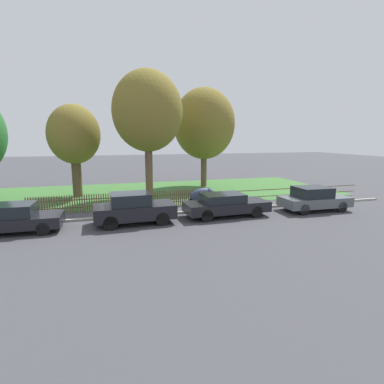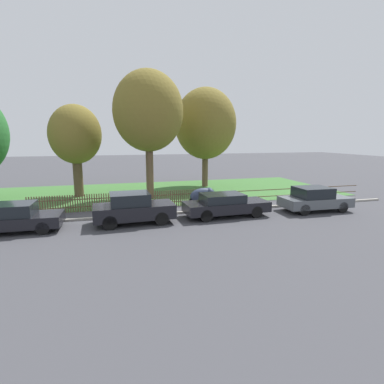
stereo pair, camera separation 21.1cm
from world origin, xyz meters
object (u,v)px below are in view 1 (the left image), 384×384
Objects in this scene: parked_car_red_compact at (314,199)px; tree_mid_park at (148,112)px; parked_car_black_saloon at (134,208)px; tree_far_left at (204,124)px; parked_car_navy_estate at (225,204)px; tree_behind_motorcycle at (74,135)px; parked_car_silver_hatchback at (17,218)px; covered_motorcycle at (204,195)px.

parked_car_red_compact is 0.46× the size of tree_mid_park.
parked_car_black_saloon reaches higher than parked_car_red_compact.
parked_car_red_compact is 11.84m from tree_far_left.
tree_behind_motorcycle is at bearing 133.99° from parked_car_navy_estate.
parked_car_black_saloon is (5.23, -0.04, 0.12)m from parked_car_silver_hatchback.
parked_car_red_compact is (15.68, -0.20, 0.05)m from parked_car_silver_hatchback.
tree_mid_park reaches higher than covered_motorcycle.
tree_far_left is at bearing 77.04° from parked_car_navy_estate.
parked_car_black_saloon is 2.08× the size of covered_motorcycle.
parked_car_silver_hatchback is 1.96× the size of covered_motorcycle.
parked_car_black_saloon is 0.61× the size of tree_behind_motorcycle.
tree_mid_park is (4.96, -2.02, 1.58)m from tree_behind_motorcycle.
parked_car_black_saloon is 5.16m from covered_motorcycle.
tree_far_left is (10.32, 1.94, 0.99)m from tree_behind_motorcycle.
parked_car_black_saloon is at bearing -105.04° from tree_mid_park.
parked_car_navy_estate is (10.18, 0.03, -0.00)m from parked_car_silver_hatchback.
tree_mid_park is 6.69m from tree_far_left.
parked_car_red_compact is at bearing -26.89° from covered_motorcycle.
parked_car_navy_estate is at bearing -44.63° from tree_behind_motorcycle.
parked_car_navy_estate is 5.50m from parked_car_red_compact.
covered_motorcycle is at bearing 15.61° from parked_car_silver_hatchback.
parked_car_silver_hatchback is at bearing 178.78° from parked_car_navy_estate.
parked_car_silver_hatchback reaches higher than parked_car_navy_estate.
tree_mid_park is at bearing 125.06° from covered_motorcycle.
tree_behind_motorcycle is 10.55m from tree_far_left.
tree_mid_park reaches higher than parked_car_silver_hatchback.
covered_motorcycle is (9.74, 2.48, 0.06)m from parked_car_silver_hatchback.
parked_car_navy_estate is 0.55× the size of tree_far_left.
parked_car_silver_hatchback is at bearing -179.49° from parked_car_red_compact.
parked_car_red_compact is 16.52m from tree_behind_motorcycle.
tree_mid_park is at bearing -22.10° from tree_behind_motorcycle.
parked_car_black_saloon is 9.56m from tree_behind_motorcycle.
tree_far_left is at bearing 69.17° from covered_motorcycle.
parked_car_black_saloon is 4.95m from parked_car_navy_estate.
parked_car_navy_estate is 11.34m from tree_far_left.
tree_mid_park reaches higher than parked_car_red_compact.
parked_car_navy_estate reaches higher than covered_motorcycle.
parked_car_black_saloon is at bearing 0.94° from parked_car_silver_hatchback.
tree_mid_park is at bearing 116.83° from parked_car_navy_estate.
parked_car_black_saloon is at bearing 179.37° from parked_car_navy_estate.
parked_car_black_saloon is 0.47× the size of tree_far_left.
parked_car_navy_estate is at bearing -101.58° from tree_far_left.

